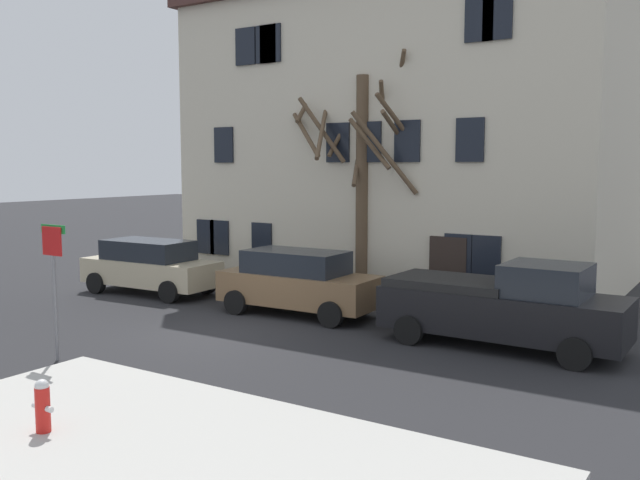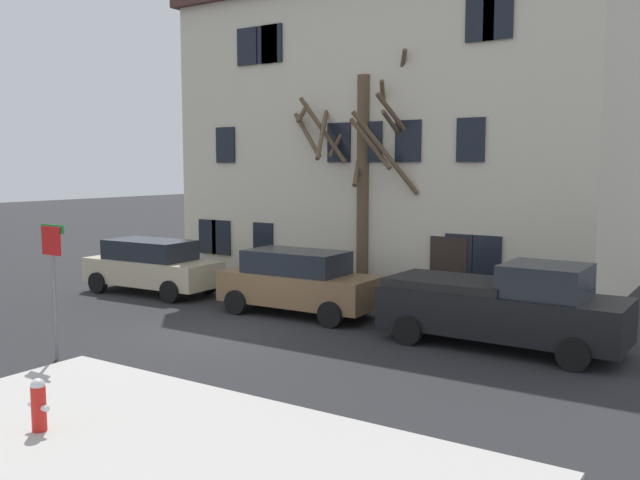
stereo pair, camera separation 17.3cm
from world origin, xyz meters
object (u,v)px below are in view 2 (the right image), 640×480
object	(u,v)px
car_brown_wagon	(298,282)
bicycle_leaning	(169,268)
building_main	(417,110)
pickup_truck_black	(503,306)
tree_bare_mid	(364,175)
tree_bare_far	(382,198)
street_sign_pole	(53,266)
tree_bare_near	(330,178)
car_beige_wagon	(152,266)
fire_hydrant	(39,404)

from	to	relation	value
car_brown_wagon	bicycle_leaning	xyz separation A→B (m)	(-7.47, 2.42, -0.55)
building_main	pickup_truck_black	bearing A→B (deg)	-52.61
building_main	tree_bare_mid	distance (m)	5.00
tree_bare_mid	car_brown_wagon	bearing A→B (deg)	-99.03
tree_bare_far	pickup_truck_black	size ratio (longest dim) A/B	1.13
street_sign_pole	bicycle_leaning	xyz separation A→B (m)	(-5.73, 8.87, -1.65)
tree_bare_mid	car_brown_wagon	distance (m)	4.07
building_main	car_brown_wagon	distance (m)	8.91
tree_bare_mid	car_brown_wagon	world-z (taller)	tree_bare_mid
car_brown_wagon	pickup_truck_black	distance (m)	5.86
tree_bare_far	building_main	bearing A→B (deg)	102.29
tree_bare_near	street_sign_pole	world-z (taller)	tree_bare_near
car_beige_wagon	street_sign_pole	xyz separation A→B (m)	(4.03, -6.48, 1.11)
car_beige_wagon	street_sign_pole	bearing A→B (deg)	-58.11
building_main	bicycle_leaning	world-z (taller)	building_main
tree_bare_near	fire_hydrant	size ratio (longest dim) A/B	9.46
car_brown_wagon	car_beige_wagon	bearing A→B (deg)	179.65
tree_bare_far	pickup_truck_black	world-z (taller)	tree_bare_far
bicycle_leaning	building_main	bearing A→B (deg)	32.86
tree_bare_far	street_sign_pole	xyz separation A→B (m)	(-2.72, -9.47, -1.12)
building_main	fire_hydrant	size ratio (longest dim) A/B	18.09
building_main	fire_hydrant	bearing A→B (deg)	-84.25
street_sign_pole	tree_bare_near	bearing A→B (deg)	85.37
building_main	tree_bare_far	world-z (taller)	building_main
tree_bare_mid	tree_bare_far	world-z (taller)	tree_bare_mid
car_beige_wagon	bicycle_leaning	world-z (taller)	car_beige_wagon
building_main	fire_hydrant	distance (m)	17.50
car_brown_wagon	street_sign_pole	bearing A→B (deg)	-105.11
tree_bare_near	car_beige_wagon	bearing A→B (deg)	-147.33
car_beige_wagon	fire_hydrant	distance (m)	11.93
tree_bare_near	car_brown_wagon	bearing A→B (deg)	-72.79
building_main	street_sign_pole	distance (m)	14.42
tree_bare_far	car_beige_wagon	world-z (taller)	tree_bare_far
tree_bare_mid	street_sign_pole	world-z (taller)	tree_bare_mid
car_brown_wagon	pickup_truck_black	bearing A→B (deg)	-2.99
pickup_truck_black	street_sign_pole	world-z (taller)	street_sign_pole
car_beige_wagon	car_brown_wagon	distance (m)	5.77
building_main	tree_bare_mid	xyz separation A→B (m)	(0.39, -4.44, -2.24)
building_main	tree_bare_far	xyz separation A→B (m)	(0.93, -4.26, -2.92)
tree_bare_mid	street_sign_pole	bearing A→B (deg)	-103.28
street_sign_pole	pickup_truck_black	bearing A→B (deg)	38.97
tree_bare_near	tree_bare_mid	world-z (taller)	tree_bare_near
tree_bare_mid	fire_hydrant	size ratio (longest dim) A/B	9.11
car_brown_wagon	fire_hydrant	world-z (taller)	car_brown_wagon
tree_bare_far	fire_hydrant	world-z (taller)	tree_bare_far
tree_bare_near	car_brown_wagon	xyz separation A→B (m)	(0.97, -3.12, -2.77)
tree_bare_far	street_sign_pole	bearing A→B (deg)	-106.05
bicycle_leaning	car_beige_wagon	bearing A→B (deg)	-54.66
tree_bare_mid	bicycle_leaning	distance (m)	8.64
pickup_truck_black	fire_hydrant	bearing A→B (deg)	-114.83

